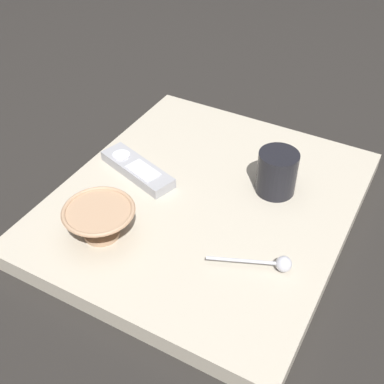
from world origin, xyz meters
TOP-DOWN VIEW (x-y plane):
  - ground_plane at (0.00, 0.00)m, footprint 6.00×6.00m
  - table at (0.00, 0.00)m, footprint 0.57×0.65m
  - cereal_bowl at (-0.12, -0.19)m, footprint 0.13×0.13m
  - coffee_mug at (0.12, 0.09)m, footprint 0.08×0.08m
  - teaspoon at (0.20, -0.11)m, footprint 0.14×0.07m
  - tv_remote_near at (-0.16, -0.00)m, footprint 0.20×0.11m

SIDE VIEW (x-z plane):
  - ground_plane at x=0.00m, z-range 0.00..0.00m
  - table at x=0.00m, z-range 0.00..0.04m
  - tv_remote_near at x=-0.16m, z-range 0.04..0.06m
  - teaspoon at x=0.20m, z-range 0.04..0.07m
  - cereal_bowl at x=-0.12m, z-range 0.04..0.11m
  - coffee_mug at x=0.12m, z-range 0.04..0.13m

